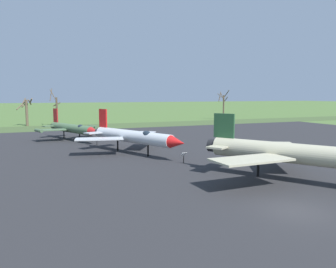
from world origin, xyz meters
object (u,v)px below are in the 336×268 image
jet_fighter_rear_center (73,128)px  info_placard_rear_center (97,141)px  info_placard_front_right (184,157)px  jet_fighter_front_left (300,154)px  jet_fighter_front_right (133,136)px

jet_fighter_rear_center → info_placard_rear_center: bearing=-69.0°
info_placard_front_right → info_placard_rear_center: size_ratio=1.22×
info_placard_front_right → info_placard_rear_center: (-5.42, 14.97, -0.14)m
jet_fighter_rear_center → info_placard_rear_center: (2.31, -6.03, -1.23)m
jet_fighter_front_left → info_placard_rear_center: bearing=112.8°
jet_fighter_front_right → jet_fighter_rear_center: (-4.85, 14.11, -0.21)m
jet_fighter_front_left → info_placard_rear_center: size_ratio=15.63×
jet_fighter_rear_center → info_placard_rear_center: size_ratio=13.97×
jet_fighter_front_left → info_placard_front_right: size_ratio=12.85×
jet_fighter_rear_center → info_placard_rear_center: 6.57m
jet_fighter_front_left → info_placard_rear_center: (-10.35, 24.60, -1.66)m
info_placard_rear_center → info_placard_front_right: bearing=-70.1°
jet_fighter_rear_center → info_placard_front_right: bearing=-69.8°
jet_fighter_front_right → info_placard_rear_center: (-2.54, 8.08, -1.44)m
jet_fighter_front_left → jet_fighter_rear_center: (-12.67, 30.62, -0.43)m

